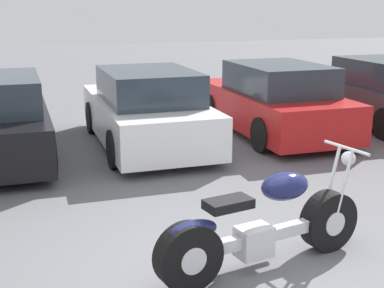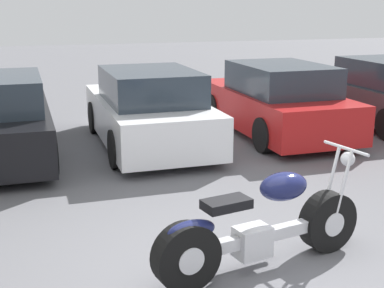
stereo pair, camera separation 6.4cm
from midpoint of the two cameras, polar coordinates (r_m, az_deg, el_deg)
The scene contains 4 objects.
ground_plane at distance 5.30m, azimuth 5.53°, elevation -13.76°, with size 60.00×60.00×0.00m, color slate.
motorcycle at distance 5.27m, azimuth 7.65°, elevation -8.87°, with size 2.31×0.82×1.10m.
parked_car_white at distance 9.67m, azimuth -4.48°, elevation 3.59°, with size 1.80×4.06×1.40m.
parked_car_red at distance 10.67m, azimuth 9.12°, elevation 4.51°, with size 1.80×4.06×1.40m.
Camera 2 is at (-1.85, -4.27, 2.53)m, focal length 50.00 mm.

